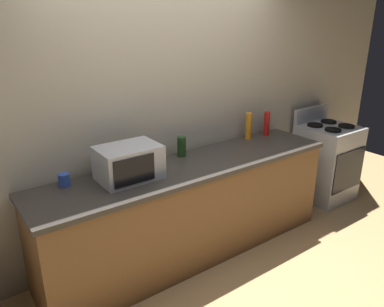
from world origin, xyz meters
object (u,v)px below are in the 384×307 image
Objects in this scene: microwave at (129,163)px; bottle_wine at (182,146)px; bottle_dish_soap at (249,126)px; stove_range at (326,162)px; mug_blue at (64,180)px; bottle_hot_sauce at (267,124)px.

microwave is 2.59× the size of bottle_wine.
stove_range is at bearing -12.24° from bottle_dish_soap.
bottle_dish_soap reaches higher than stove_range.
bottle_dish_soap is 1.49× the size of bottle_wine.
microwave reaches higher than mug_blue.
bottle_hot_sauce is 1.39× the size of bottle_wine.
bottle_hot_sauce is 2.62× the size of mug_blue.
mug_blue is at bearing -179.35° from bottle_dish_soap.
mug_blue is (-2.19, 0.00, -0.08)m from bottle_hot_sauce.
stove_range is 3.90× the size of bottle_dish_soap.
stove_range is at bearing -1.07° from microwave.
bottle_wine reaches higher than stove_range.
bottle_hot_sauce is at bearing -5.62° from bottle_dish_soap.
bottle_dish_soap reaches higher than microwave.
microwave is 0.50m from mug_blue.
stove_range is 4.20× the size of bottle_hot_sauce.
mug_blue is at bearing -179.62° from bottle_wine.
mug_blue is (-0.46, 0.17, -0.09)m from microwave.
bottle_dish_soap is at bearing 174.38° from bottle_hot_sauce.
stove_range is 1.26m from bottle_dish_soap.
stove_range is 10.99× the size of mug_blue.
mug_blue is at bearing 175.94° from stove_range.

